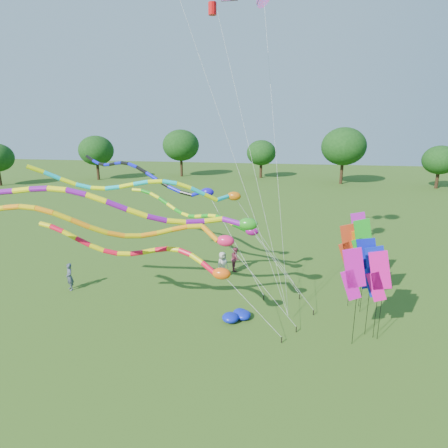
% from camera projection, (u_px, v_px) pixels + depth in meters
% --- Properties ---
extents(ground, '(160.00, 160.00, 0.00)m').
position_uv_depth(ground, '(227.00, 364.00, 15.77)').
color(ground, '#2D5416').
rests_on(ground, ground).
extents(tree_ring, '(114.39, 121.73, 9.71)m').
position_uv_depth(tree_ring, '(204.00, 236.00, 14.46)').
color(tree_ring, '#382314').
rests_on(tree_ring, ground).
extents(tube_kite_red, '(12.02, 1.39, 5.54)m').
position_uv_depth(tube_kite_red, '(155.00, 255.00, 18.03)').
color(tube_kite_red, black).
rests_on(tube_kite_red, ground).
extents(tube_kite_orange, '(13.05, 2.91, 7.04)m').
position_uv_depth(tube_kite_orange, '(142.00, 229.00, 16.60)').
color(tube_kite_orange, black).
rests_on(tube_kite_orange, ground).
extents(tube_kite_purple, '(16.23, 2.71, 7.58)m').
position_uv_depth(tube_kite_purple, '(147.00, 210.00, 18.23)').
color(tube_kite_purple, black).
rests_on(tube_kite_purple, ground).
extents(tube_kite_blue, '(13.59, 6.42, 7.99)m').
position_uv_depth(tube_kite_blue, '(151.00, 177.00, 23.93)').
color(tube_kite_blue, black).
rests_on(tube_kite_blue, ground).
extents(tube_kite_cyan, '(12.97, 5.28, 8.35)m').
position_uv_depth(tube_kite_cyan, '(162.00, 189.00, 19.49)').
color(tube_kite_cyan, black).
rests_on(tube_kite_cyan, ground).
extents(tube_kite_green, '(11.28, 3.96, 6.01)m').
position_uv_depth(tube_kite_green, '(205.00, 216.00, 23.44)').
color(tube_kite_green, black).
rests_on(tube_kite_green, ground).
extents(banner_pole_blue_b, '(1.15, 0.32, 4.86)m').
position_uv_depth(banner_pole_blue_b, '(367.00, 264.00, 17.11)').
color(banner_pole_blue_b, black).
rests_on(banner_pole_blue_b, ground).
extents(banner_pole_green, '(1.16, 0.23, 5.20)m').
position_uv_depth(banner_pole_green, '(362.00, 242.00, 19.08)').
color(banner_pole_green, black).
rests_on(banner_pole_green, ground).
extents(banner_pole_magenta_b, '(1.16, 0.16, 4.41)m').
position_uv_depth(banner_pole_magenta_b, '(379.00, 276.00, 16.81)').
color(banner_pole_magenta_b, black).
rests_on(banner_pole_magenta_b, ground).
extents(banner_pole_magenta_a, '(1.16, 0.18, 4.69)m').
position_uv_depth(banner_pole_magenta_a, '(353.00, 275.00, 16.32)').
color(banner_pole_magenta_a, black).
rests_on(banner_pole_magenta_a, ground).
extents(banner_pole_red, '(1.16, 0.26, 4.76)m').
position_uv_depth(banner_pole_red, '(349.00, 246.00, 19.83)').
color(banner_pole_red, black).
rests_on(banner_pole_red, ground).
extents(banner_pole_violet, '(1.16, 0.13, 4.81)m').
position_uv_depth(banner_pole_violet, '(358.00, 232.00, 22.14)').
color(banner_pole_violet, black).
rests_on(banner_pole_violet, ground).
extents(banner_pole_blue_a, '(1.16, 0.09, 4.58)m').
position_uv_depth(banner_pole_blue_a, '(375.00, 272.00, 16.89)').
color(banner_pole_blue_a, black).
rests_on(banner_pole_blue_a, ground).
extents(banner_pole_orange, '(1.15, 0.36, 4.49)m').
position_uv_depth(banner_pole_orange, '(360.00, 251.00, 19.85)').
color(banner_pole_orange, black).
rests_on(banner_pole_orange, ground).
extents(blue_nylon_heap, '(1.37, 1.30, 0.43)m').
position_uv_depth(blue_nylon_heap, '(241.00, 314.00, 19.48)').
color(blue_nylon_heap, '#0D1EB2').
rests_on(blue_nylon_heap, ground).
extents(person_a, '(0.96, 0.99, 1.72)m').
position_uv_depth(person_a, '(222.00, 264.00, 24.45)').
color(person_a, '#BAB6A7').
rests_on(person_a, ground).
extents(person_b, '(0.73, 0.70, 1.68)m').
position_uv_depth(person_b, '(70.00, 277.00, 22.55)').
color(person_b, '#40475A').
rests_on(person_b, ground).
extents(person_c, '(0.75, 0.89, 1.65)m').
position_uv_depth(person_c, '(236.00, 259.00, 25.57)').
color(person_c, '#863044').
rests_on(person_c, ground).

